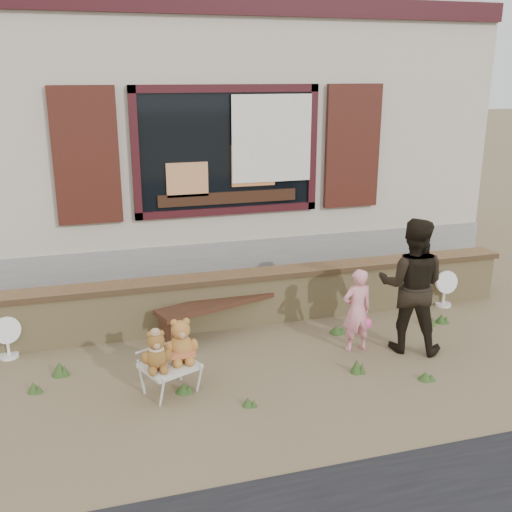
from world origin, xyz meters
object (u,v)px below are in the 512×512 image
object	(u,v)px
teddy_bear_left	(156,350)
folding_chair	(170,367)
child	(357,310)
adult	(412,285)
bench	(222,308)
teddy_bear_right	(181,339)

from	to	relation	value
teddy_bear_left	folding_chair	bearing A→B (deg)	-0.00
child	adult	world-z (taller)	adult
bench	child	size ratio (longest dim) A/B	1.73
teddy_bear_right	folding_chair	bearing A→B (deg)	-180.00
bench	adult	size ratio (longest dim) A/B	1.09
folding_chair	teddy_bear_right	xyz separation A→B (m)	(0.13, 0.06, 0.26)
teddy_bear_left	adult	xyz separation A→B (m)	(2.89, 0.28, 0.26)
child	folding_chair	bearing A→B (deg)	7.74
bench	teddy_bear_left	size ratio (longest dim) A/B	4.16
bench	folding_chair	size ratio (longest dim) A/B	2.65
bench	teddy_bear_right	xyz separation A→B (m)	(-0.69, -1.21, 0.22)
folding_chair	bench	bearing A→B (deg)	33.76
teddy_bear_right	adult	distance (m)	2.64
adult	child	bearing A→B (deg)	18.35
folding_chair	teddy_bear_right	world-z (taller)	teddy_bear_right
teddy_bear_left	child	size ratio (longest dim) A/B	0.42
bench	adult	bearing A→B (deg)	-47.46
teddy_bear_left	child	world-z (taller)	child
bench	teddy_bear_left	xyz separation A→B (m)	(-0.95, -1.33, 0.20)
folding_chair	child	distance (m)	2.22
bench	teddy_bear_right	bearing A→B (deg)	-138.83
bench	teddy_bear_left	distance (m)	1.64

